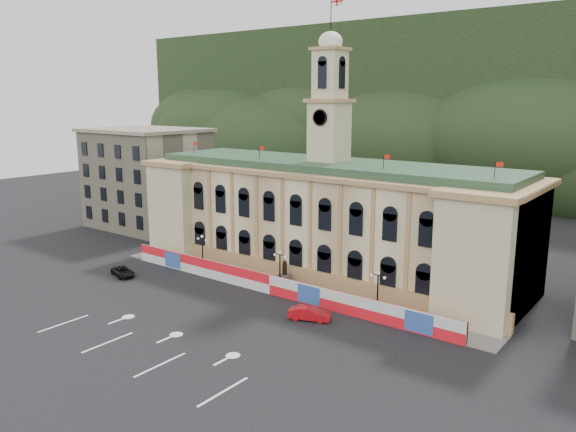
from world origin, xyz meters
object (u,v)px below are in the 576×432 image
Objects in this scene: red_sedan at (309,313)px; black_suv at (123,272)px; statue at (285,279)px; lamp_center at (280,267)px.

red_sedan is 29.72m from black_suv.
black_suv is at bearing 72.73° from red_sedan.
lamp_center is (0.00, -1.00, 1.89)m from statue.
red_sedan is at bearing -38.17° from statue.
statue is 2.14m from lamp_center.
statue is 22.97m from black_suv.
lamp_center is 22.69m from black_suv.
lamp_center is at bearing 33.43° from red_sedan.
lamp_center is 10.81m from red_sedan.
black_suv is (-20.82, -8.68, -2.44)m from lamp_center.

